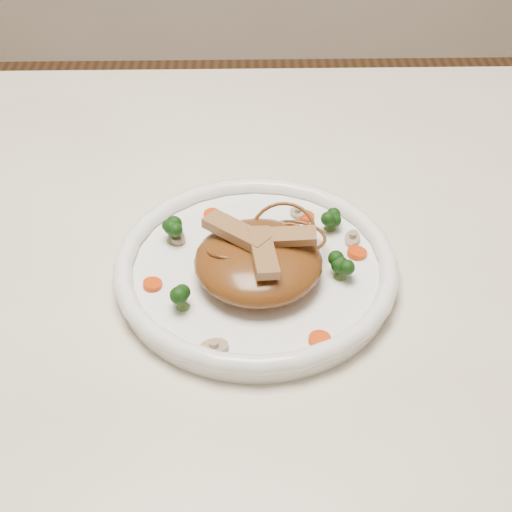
{
  "coord_description": "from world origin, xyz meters",
  "views": [
    {
      "loc": [
        0.09,
        -0.63,
        1.26
      ],
      "look_at": [
        0.1,
        -0.08,
        0.78
      ],
      "focal_mm": 49.96,
      "sensor_mm": 36.0,
      "label": 1
    }
  ],
  "objects": [
    {
      "name": "table",
      "position": [
        0.0,
        0.0,
        0.65
      ],
      "size": [
        1.2,
        0.8,
        0.75
      ],
      "color": "white",
      "rests_on": "ground"
    },
    {
      "name": "plate",
      "position": [
        0.1,
        -0.08,
        0.76
      ],
      "size": [
        0.36,
        0.36,
        0.02
      ],
      "primitive_type": "cylinder",
      "rotation": [
        0.0,
        0.0,
        -0.29
      ],
      "color": "white",
      "rests_on": "table"
    },
    {
      "name": "noodle_mound",
      "position": [
        0.1,
        -0.1,
        0.79
      ],
      "size": [
        0.13,
        0.13,
        0.04
      ],
      "primitive_type": "ellipsoid",
      "rotation": [
        0.0,
        0.0,
        -0.03
      ],
      "color": "brown",
      "rests_on": "plate"
    },
    {
      "name": "chicken_a",
      "position": [
        0.13,
        -0.09,
        0.81
      ],
      "size": [
        0.06,
        0.02,
        0.01
      ],
      "primitive_type": "cube",
      "rotation": [
        0.0,
        0.0,
        -0.03
      ],
      "color": "#A87C4F",
      "rests_on": "noodle_mound"
    },
    {
      "name": "chicken_b",
      "position": [
        0.08,
        -0.08,
        0.81
      ],
      "size": [
        0.07,
        0.06,
        0.01
      ],
      "primitive_type": "cube",
      "rotation": [
        0.0,
        0.0,
        2.45
      ],
      "color": "#A87C4F",
      "rests_on": "noodle_mound"
    },
    {
      "name": "chicken_c",
      "position": [
        0.1,
        -0.11,
        0.81
      ],
      "size": [
        0.03,
        0.07,
        0.01
      ],
      "primitive_type": "cube",
      "rotation": [
        0.0,
        0.0,
        4.84
      ],
      "color": "#A87C4F",
      "rests_on": "noodle_mound"
    },
    {
      "name": "broccoli_0",
      "position": [
        0.18,
        -0.02,
        0.78
      ],
      "size": [
        0.03,
        0.03,
        0.03
      ],
      "primitive_type": null,
      "rotation": [
        0.0,
        0.0,
        0.09
      ],
      "color": "#0E3C0C",
      "rests_on": "plate"
    },
    {
      "name": "broccoli_1",
      "position": [
        0.01,
        -0.04,
        0.78
      ],
      "size": [
        0.03,
        0.03,
        0.03
      ],
      "primitive_type": null,
      "rotation": [
        0.0,
        0.0,
        -0.17
      ],
      "color": "#0E3C0C",
      "rests_on": "plate"
    },
    {
      "name": "broccoli_2",
      "position": [
        0.03,
        -0.14,
        0.78
      ],
      "size": [
        0.04,
        0.04,
        0.03
      ],
      "primitive_type": null,
      "rotation": [
        0.0,
        0.0,
        -0.4
      ],
      "color": "#0E3C0C",
      "rests_on": "plate"
    },
    {
      "name": "broccoli_3",
      "position": [
        0.18,
        -0.1,
        0.78
      ],
      "size": [
        0.03,
        0.03,
        0.03
      ],
      "primitive_type": null,
      "rotation": [
        0.0,
        0.0,
        0.3
      ],
      "color": "#0E3C0C",
      "rests_on": "plate"
    },
    {
      "name": "carrot_0",
      "position": [
        0.16,
        -0.0,
        0.77
      ],
      "size": [
        0.02,
        0.02,
        0.0
      ],
      "primitive_type": "cylinder",
      "rotation": [
        0.0,
        0.0,
        0.39
      ],
      "color": "red",
      "rests_on": "plate"
    },
    {
      "name": "carrot_1",
      "position": [
        -0.01,
        -0.11,
        0.77
      ],
      "size": [
        0.02,
        0.02,
        0.0
      ],
      "primitive_type": "cylinder",
      "rotation": [
        0.0,
        0.0,
        0.22
      ],
      "color": "red",
      "rests_on": "plate"
    },
    {
      "name": "carrot_2",
      "position": [
        0.21,
        -0.07,
        0.77
      ],
      "size": [
        0.02,
        0.02,
        0.0
      ],
      "primitive_type": "cylinder",
      "rotation": [
        0.0,
        0.0,
        -0.18
      ],
      "color": "red",
      "rests_on": "plate"
    },
    {
      "name": "carrot_3",
      "position": [
        0.05,
        0.0,
        0.77
      ],
      "size": [
        0.02,
        0.02,
        0.0
      ],
      "primitive_type": "cylinder",
      "rotation": [
        0.0,
        0.0,
        -0.06
      ],
      "color": "red",
      "rests_on": "plate"
    },
    {
      "name": "carrot_4",
      "position": [
        0.16,
        -0.19,
        0.77
      ],
      "size": [
        0.03,
        0.03,
        0.0
      ],
      "primitive_type": "cylinder",
      "rotation": [
        0.0,
        0.0,
        0.23
      ],
      "color": "red",
      "rests_on": "plate"
    },
    {
      "name": "mushroom_0",
      "position": [
        0.06,
        -0.2,
        0.77
      ],
      "size": [
        0.03,
        0.03,
        0.01
      ],
      "primitive_type": "cylinder",
      "rotation": [
        0.0,
        0.0,
        0.15
      ],
      "color": "tan",
      "rests_on": "plate"
    },
    {
      "name": "mushroom_1",
      "position": [
        0.2,
        -0.04,
        0.77
      ],
      "size": [
        0.03,
        0.03,
        0.01
      ],
      "primitive_type": "cylinder",
      "rotation": [
        0.0,
        0.0,
        1.34
      ],
      "color": "tan",
      "rests_on": "plate"
    },
    {
      "name": "mushroom_2",
      "position": [
        0.01,
        -0.04,
        0.77
      ],
      "size": [
        0.03,
        0.03,
        0.01
      ],
      "primitive_type": "cylinder",
      "rotation": [
        0.0,
        0.0,
        -1.12
      ],
      "color": "tan",
      "rests_on": "plate"
    },
    {
      "name": "mushroom_3",
      "position": [
        0.15,
        0.0,
        0.77
      ],
      "size": [
        0.03,
        0.03,
        0.01
      ],
      "primitive_type": "cylinder",
      "rotation": [
        0.0,
        0.0,
        2.13
      ],
      "color": "tan",
      "rests_on": "plate"
    }
  ]
}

